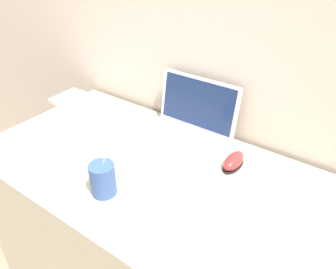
{
  "coord_description": "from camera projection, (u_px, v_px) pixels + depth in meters",
  "views": [
    {
      "loc": [
        0.55,
        -0.34,
        1.41
      ],
      "look_at": [
        -0.01,
        0.43,
        0.8
      ],
      "focal_mm": 35.0,
      "sensor_mm": 36.0,
      "label": 1
    }
  ],
  "objects": [
    {
      "name": "laptop",
      "position": [
        183.0,
        132.0,
        1.21
      ],
      "size": [
        0.33,
        0.31,
        0.22
      ],
      "color": "silver",
      "rests_on": "desk"
    },
    {
      "name": "external_keyboard",
      "position": [
        93.0,
        107.0,
        1.45
      ],
      "size": [
        0.43,
        0.16,
        0.02
      ],
      "color": "silver",
      "rests_on": "desk"
    },
    {
      "name": "drink_cup",
      "position": [
        103.0,
        179.0,
        0.97
      ],
      "size": [
        0.08,
        0.08,
        0.18
      ],
      "color": "#33518C",
      "rests_on": "desk"
    },
    {
      "name": "computer_mouse",
      "position": [
        234.0,
        161.0,
        1.1
      ],
      "size": [
        0.06,
        0.12,
        0.04
      ],
      "color": "black",
      "rests_on": "desk"
    },
    {
      "name": "desk",
      "position": [
        154.0,
        240.0,
        1.29
      ],
      "size": [
        1.24,
        0.65,
        0.72
      ],
      "color": "beige",
      "rests_on": "ground_plane"
    }
  ]
}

